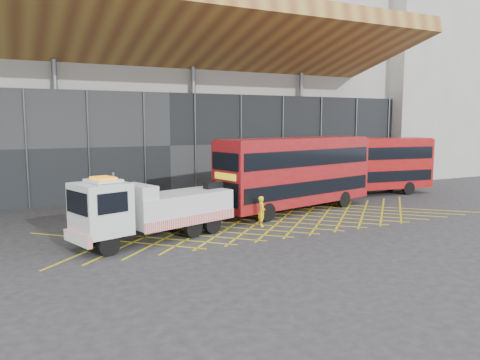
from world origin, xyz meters
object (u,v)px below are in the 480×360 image
bus_second (367,164)px  worker (262,211)px  recovery_truck (151,209)px  bus_towed (296,171)px

bus_second → worker: size_ratio=6.65×
recovery_truck → bus_second: (19.43, 6.47, 0.93)m
recovery_truck → bus_second: bearing=1.3°
worker → bus_towed: bearing=-37.1°
bus_towed → bus_second: 9.38m
recovery_truck → worker: (6.37, 0.31, -0.73)m
recovery_truck → worker: bearing=-14.4°
bus_towed → worker: (-4.25, -2.97, -1.80)m
recovery_truck → bus_towed: bus_towed is taller
bus_second → recovery_truck: bearing=-155.0°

